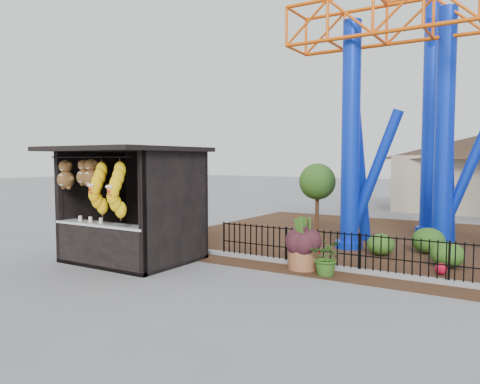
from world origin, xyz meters
The scene contains 9 objects.
ground centered at (0.00, 0.00, 0.00)m, with size 120.00×120.00×0.00m, color slate.
mulch_bed centered at (4.00, 8.00, 0.01)m, with size 18.00×12.00×0.02m, color #331E11.
curb centered at (4.00, 3.00, 0.06)m, with size 18.00×0.18×0.12m, color gray.
prize_booth centered at (-3.00, 0.91, 1.53)m, with size 3.50×3.40×3.12m.
picket_fence centered at (4.90, 3.00, 0.50)m, with size 12.20×0.06×1.00m, color black, non-canonical shape.
terracotta_planter centered at (1.44, 2.67, 0.30)m, with size 0.75×0.75×0.61m, color #985A37.
planter_foliage centered at (1.44, 2.67, 0.93)m, with size 0.70×0.70×0.64m, color #31131A.
potted_plant centered at (2.20, 2.38, 0.45)m, with size 0.81×0.70×0.90m, color #285B1A.
landscaping centered at (4.59, 5.57, 0.34)m, with size 8.20×3.17×0.76m.
Camera 1 is at (6.26, -8.10, 2.79)m, focal length 35.00 mm.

